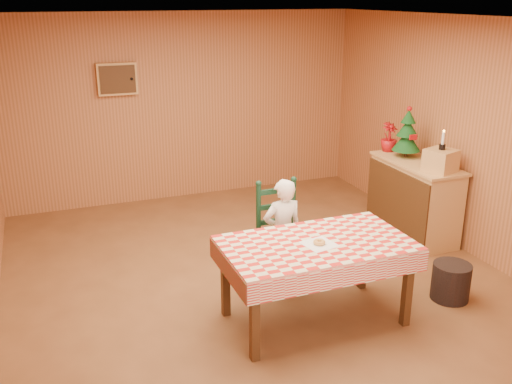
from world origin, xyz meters
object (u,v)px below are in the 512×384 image
(christmas_tree, at_px, (407,134))
(storage_bin, at_px, (451,282))
(dining_table, at_px, (316,251))
(seated_child, at_px, (282,233))
(ladder_chair, at_px, (280,236))
(crate, at_px, (441,160))
(shelf_unit, at_px, (413,199))

(christmas_tree, bearing_deg, storage_bin, -109.29)
(storage_bin, bearing_deg, dining_table, 174.40)
(dining_table, bearing_deg, seated_child, 90.00)
(ladder_chair, relative_size, crate, 3.60)
(ladder_chair, distance_m, shelf_unit, 2.06)
(ladder_chair, relative_size, shelf_unit, 0.87)
(ladder_chair, bearing_deg, dining_table, -90.00)
(dining_table, bearing_deg, storage_bin, -5.60)
(seated_child, height_order, crate, crate)
(dining_table, bearing_deg, ladder_chair, 90.00)
(dining_table, xyz_separation_m, christmas_tree, (2.00, 1.57, 0.52))
(crate, xyz_separation_m, christmas_tree, (-0.00, 0.65, 0.16))
(shelf_unit, relative_size, crate, 4.13)
(dining_table, distance_m, seated_child, 0.74)
(dining_table, relative_size, shelf_unit, 1.34)
(dining_table, xyz_separation_m, ladder_chair, (0.00, 0.79, -0.18))
(shelf_unit, xyz_separation_m, storage_bin, (-0.59, -1.45, -0.28))
(christmas_tree, bearing_deg, crate, -90.00)
(dining_table, relative_size, ladder_chair, 1.53)
(seated_child, height_order, storage_bin, seated_child)
(storage_bin, bearing_deg, ladder_chair, 146.59)
(shelf_unit, bearing_deg, ladder_chair, -165.11)
(christmas_tree, xyz_separation_m, storage_bin, (-0.60, -1.70, -1.03))
(ladder_chair, xyz_separation_m, crate, (2.00, 0.13, 0.55))
(seated_child, bearing_deg, storage_bin, 148.24)
(crate, bearing_deg, seated_child, -174.69)
(dining_table, distance_m, crate, 2.23)
(ladder_chair, bearing_deg, crate, 3.69)
(shelf_unit, distance_m, crate, 0.71)
(ladder_chair, xyz_separation_m, christmas_tree, (2.00, 0.78, 0.71))
(ladder_chair, height_order, storage_bin, ladder_chair)
(shelf_unit, bearing_deg, dining_table, -146.51)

